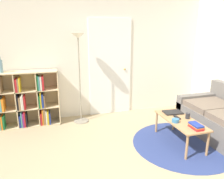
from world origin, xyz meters
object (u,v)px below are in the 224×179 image
at_px(laptop, 173,112).
at_px(bowl, 175,120).
at_px(bookshelf, 25,100).
at_px(cup, 188,116).
at_px(floor_lamp, 79,54).
at_px(coffee_table, 180,122).
at_px(bottle_middle, 1,66).

height_order(laptop, bowl, bowl).
bearing_deg(laptop, bookshelf, 155.15).
relative_size(bookshelf, cup, 12.62).
relative_size(laptop, cup, 3.60).
bearing_deg(floor_lamp, laptop, -35.42).
bearing_deg(cup, bowl, -165.09).
xyz_separation_m(floor_lamp, coffee_table, (1.40, -1.31, -1.00)).
bearing_deg(laptop, floor_lamp, 144.58).
height_order(bowl, cup, cup).
height_order(bookshelf, bowl, bookshelf).
relative_size(bowl, cup, 1.21).
xyz_separation_m(coffee_table, bottle_middle, (-2.76, 1.43, 0.81)).
bearing_deg(bowl, cup, 14.91).
distance_m(floor_lamp, laptop, 2.00).
distance_m(bowl, cup, 0.28).
distance_m(laptop, bottle_middle, 3.12).
xyz_separation_m(coffee_table, bowl, (-0.14, -0.07, 0.07)).
bearing_deg(bookshelf, bowl, -33.16).
xyz_separation_m(coffee_table, laptop, (0.04, 0.29, 0.06)).
relative_size(floor_lamp, cup, 18.90).
bearing_deg(floor_lamp, bowl, -47.50).
distance_m(bookshelf, laptop, 2.73).
bearing_deg(bookshelf, cup, -29.16).
bearing_deg(cup, coffee_table, -177.65).
xyz_separation_m(bowl, bottle_middle, (-2.63, 1.49, 0.74)).
height_order(bookshelf, bottle_middle, bottle_middle).
relative_size(bookshelf, bowl, 10.39).
bearing_deg(bottle_middle, floor_lamp, -4.68).
bearing_deg(floor_lamp, bottle_middle, 175.32).
relative_size(bookshelf, bottle_middle, 4.08).
xyz_separation_m(bookshelf, laptop, (2.47, -1.15, -0.08)).
height_order(cup, bottle_middle, bottle_middle).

